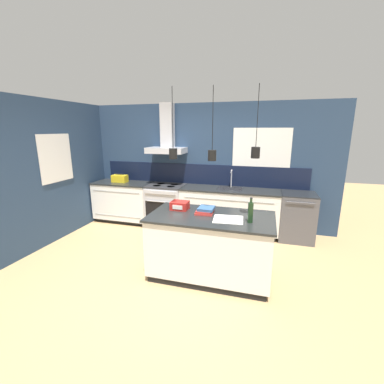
# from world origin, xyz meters

# --- Properties ---
(ground_plane) EXTENTS (16.00, 16.00, 0.00)m
(ground_plane) POSITION_xyz_m (0.00, 0.00, 0.00)
(ground_plane) COLOR tan
(ground_plane) RESTS_ON ground
(wall_back) EXTENTS (5.60, 2.18, 2.60)m
(wall_back) POSITION_xyz_m (-0.03, 2.00, 1.36)
(wall_back) COLOR navy
(wall_back) RESTS_ON ground_plane
(wall_left) EXTENTS (0.08, 3.80, 2.60)m
(wall_left) POSITION_xyz_m (-2.43, 0.70, 1.30)
(wall_left) COLOR navy
(wall_left) RESTS_ON ground_plane
(counter_run_left) EXTENTS (1.31, 0.64, 0.91)m
(counter_run_left) POSITION_xyz_m (-1.72, 1.69, 0.46)
(counter_run_left) COLOR black
(counter_run_left) RESTS_ON ground_plane
(counter_run_sink) EXTENTS (1.97, 0.64, 1.27)m
(counter_run_sink) POSITION_xyz_m (0.69, 1.69, 0.46)
(counter_run_sink) COLOR black
(counter_run_sink) RESTS_ON ground_plane
(oven_range) EXTENTS (0.79, 0.66, 0.91)m
(oven_range) POSITION_xyz_m (-0.68, 1.69, 0.46)
(oven_range) COLOR #B5B5BA
(oven_range) RESTS_ON ground_plane
(dishwasher) EXTENTS (0.63, 0.65, 0.91)m
(dishwasher) POSITION_xyz_m (1.99, 1.69, 0.46)
(dishwasher) COLOR #4C4C51
(dishwasher) RESTS_ON ground_plane
(kitchen_island) EXTENTS (1.71, 0.92, 0.91)m
(kitchen_island) POSITION_xyz_m (0.67, -0.01, 0.46)
(kitchen_island) COLOR black
(kitchen_island) RESTS_ON ground_plane
(bottle_on_island) EXTENTS (0.07, 0.07, 0.33)m
(bottle_on_island) POSITION_xyz_m (1.21, -0.13, 1.05)
(bottle_on_island) COLOR #193319
(bottle_on_island) RESTS_ON kitchen_island
(book_stack) EXTENTS (0.27, 0.33, 0.09)m
(book_stack) POSITION_xyz_m (0.57, 0.08, 0.95)
(book_stack) COLOR #B2332D
(book_stack) RESTS_ON kitchen_island
(red_supply_box) EXTENTS (0.25, 0.21, 0.12)m
(red_supply_box) POSITION_xyz_m (0.16, 0.14, 0.97)
(red_supply_box) COLOR red
(red_supply_box) RESTS_ON kitchen_island
(paper_pile) EXTENTS (0.42, 0.37, 0.01)m
(paper_pile) POSITION_xyz_m (0.92, -0.11, 0.91)
(paper_pile) COLOR silver
(paper_pile) RESTS_ON kitchen_island
(yellow_toolbox) EXTENTS (0.34, 0.18, 0.19)m
(yellow_toolbox) POSITION_xyz_m (-1.79, 1.69, 0.99)
(yellow_toolbox) COLOR gold
(yellow_toolbox) RESTS_ON counter_run_left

